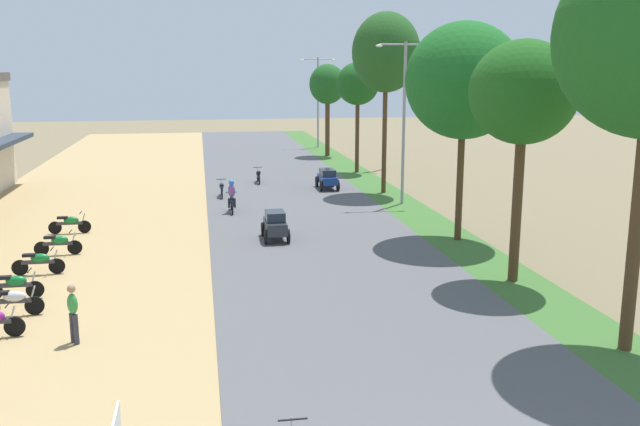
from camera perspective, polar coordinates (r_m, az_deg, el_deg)
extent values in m
cube|color=#2D3847|center=(43.37, -24.35, 5.30)|extent=(1.20, 9.01, 0.25)
cylinder|color=black|center=(20.90, -23.64, -8.49)|extent=(0.56, 0.06, 0.56)
cylinder|color=#A5A8AD|center=(20.83, -23.86, -7.79)|extent=(0.26, 0.05, 0.68)
cylinder|color=black|center=(20.73, -24.11, -6.82)|extent=(0.04, 0.54, 0.04)
cylinder|color=black|center=(22.43, -22.25, -7.01)|extent=(0.56, 0.06, 0.56)
cube|color=#333338|center=(22.52, -23.84, -6.58)|extent=(1.12, 0.12, 0.12)
ellipsoid|color=silver|center=(22.46, -23.67, -6.24)|extent=(0.64, 0.28, 0.32)
cube|color=black|center=(22.51, -24.59, -5.96)|extent=(0.44, 0.20, 0.10)
cylinder|color=#A5A8AD|center=(22.36, -22.46, -6.35)|extent=(0.26, 0.05, 0.68)
cylinder|color=black|center=(22.27, -22.68, -5.45)|extent=(0.04, 0.54, 0.04)
cylinder|color=black|center=(23.98, -22.22, -5.80)|extent=(0.56, 0.06, 0.56)
cube|color=#333338|center=(24.07, -23.70, -5.41)|extent=(1.12, 0.12, 0.12)
ellipsoid|color=#14722D|center=(24.01, -23.54, -5.09)|extent=(0.64, 0.28, 0.32)
cube|color=black|center=(24.07, -24.40, -4.83)|extent=(0.44, 0.20, 0.10)
cylinder|color=#A5A8AD|center=(23.91, -22.41, -5.19)|extent=(0.26, 0.05, 0.68)
cylinder|color=black|center=(23.83, -22.62, -4.34)|extent=(0.04, 0.54, 0.04)
cylinder|color=black|center=(26.44, -20.66, -4.07)|extent=(0.56, 0.06, 0.56)
cylinder|color=black|center=(26.71, -23.28, -4.12)|extent=(0.56, 0.06, 0.56)
cube|color=#333338|center=(26.52, -22.01, -3.73)|extent=(1.12, 0.12, 0.12)
ellipsoid|color=#14722D|center=(26.47, -21.86, -3.43)|extent=(0.64, 0.28, 0.32)
cube|color=black|center=(26.52, -22.64, -3.20)|extent=(0.44, 0.20, 0.10)
cylinder|color=#A5A8AD|center=(26.38, -20.83, -3.51)|extent=(0.26, 0.05, 0.68)
cylinder|color=black|center=(26.30, -21.02, -2.74)|extent=(0.04, 0.54, 0.04)
cylinder|color=black|center=(28.89, -19.36, -2.66)|extent=(0.56, 0.06, 0.56)
cylinder|color=black|center=(29.13, -21.77, -2.72)|extent=(0.56, 0.06, 0.56)
cube|color=#333338|center=(28.97, -20.60, -2.35)|extent=(1.12, 0.12, 0.12)
ellipsoid|color=#14722D|center=(28.92, -20.46, -2.07)|extent=(0.64, 0.28, 0.32)
cube|color=black|center=(28.96, -21.18, -1.86)|extent=(0.44, 0.20, 0.10)
cylinder|color=#A5A8AD|center=(28.84, -19.52, -2.14)|extent=(0.26, 0.05, 0.68)
cylinder|color=black|center=(28.77, -19.69, -1.43)|extent=(0.04, 0.54, 0.04)
cylinder|color=black|center=(32.44, -18.65, -1.07)|extent=(0.56, 0.06, 0.56)
cylinder|color=black|center=(32.66, -20.80, -1.14)|extent=(0.56, 0.06, 0.56)
cube|color=#333338|center=(32.50, -19.75, -0.79)|extent=(1.12, 0.12, 0.12)
ellipsoid|color=#14722D|center=(32.46, -19.63, -0.55)|extent=(0.64, 0.28, 0.32)
cube|color=black|center=(32.50, -20.27, -0.36)|extent=(0.44, 0.20, 0.10)
cylinder|color=#A5A8AD|center=(32.39, -18.79, -0.61)|extent=(0.26, 0.05, 0.68)
cylinder|color=black|center=(32.33, -18.94, 0.03)|extent=(0.04, 0.54, 0.04)
cylinder|color=#33333D|center=(19.72, -19.28, -8.95)|extent=(0.14, 0.14, 0.82)
cylinder|color=#33333D|center=(19.87, -19.52, -8.81)|extent=(0.14, 0.14, 0.82)
ellipsoid|color=#338C3F|center=(19.57, -19.54, -6.99)|extent=(0.41, 0.43, 0.56)
sphere|color=#9E7556|center=(19.45, -19.62, -5.84)|extent=(0.22, 0.22, 0.22)
cylinder|color=#4C351E|center=(19.22, 24.39, -0.98)|extent=(0.34, 0.34, 6.55)
cylinder|color=#4C351E|center=(24.33, 15.78, 0.83)|extent=(0.34, 0.34, 5.44)
ellipsoid|color=#1E5819|center=(23.93, 16.27, 9.45)|extent=(3.53, 3.53, 3.40)
cylinder|color=#4C351E|center=(29.73, 11.35, 2.87)|extent=(0.28, 0.28, 5.32)
ellipsoid|color=#1B6121|center=(29.39, 11.67, 10.53)|extent=(4.77, 4.77, 4.74)
cylinder|color=#4C351E|center=(40.37, 5.28, 6.39)|extent=(0.26, 0.26, 6.74)
ellipsoid|color=#21511E|center=(40.19, 5.41, 12.92)|extent=(3.83, 3.83, 4.45)
cylinder|color=#4C351E|center=(48.37, 3.05, 6.44)|extent=(0.27, 0.27, 5.25)
ellipsoid|color=#1A531C|center=(48.16, 3.10, 10.49)|extent=(2.89, 2.89, 2.88)
cylinder|color=#4C351E|center=(57.33, 0.61, 7.14)|extent=(0.37, 0.37, 4.91)
ellipsoid|color=#1C541E|center=(57.15, 0.62, 10.47)|extent=(2.93, 2.93, 3.20)
cylinder|color=gray|center=(37.06, 6.85, 7.19)|extent=(0.16, 0.16, 8.44)
cylinder|color=gray|center=(36.77, 5.93, 13.52)|extent=(1.40, 0.08, 0.08)
ellipsoid|color=silver|center=(36.58, 4.85, 13.44)|extent=(0.36, 0.20, 0.14)
cylinder|color=gray|center=(37.17, 8.07, 13.45)|extent=(1.40, 0.08, 0.08)
ellipsoid|color=silver|center=(37.38, 9.12, 13.30)|extent=(0.36, 0.20, 0.14)
cylinder|color=gray|center=(63.34, -0.17, 8.97)|extent=(0.16, 0.16, 7.96)
cylinder|color=gray|center=(63.15, -0.81, 12.44)|extent=(1.40, 0.08, 0.08)
ellipsoid|color=silver|center=(63.04, -1.46, 12.37)|extent=(0.36, 0.20, 0.14)
cylinder|color=gray|center=(63.38, 0.47, 12.44)|extent=(1.40, 0.08, 0.08)
ellipsoid|color=silver|center=(63.51, 1.10, 12.37)|extent=(0.36, 0.20, 0.14)
cylinder|color=brown|center=(50.04, 5.29, 8.19)|extent=(0.20, 0.20, 8.15)
cube|color=#473323|center=(49.94, 5.37, 12.28)|extent=(1.80, 0.10, 0.10)
cube|color=#282D33|center=(29.48, -3.68, -1.08)|extent=(0.84, 1.95, 0.50)
cube|color=#232B38|center=(29.33, -3.68, -0.24)|extent=(0.77, 1.10, 0.40)
cylinder|color=black|center=(30.18, -4.70, -1.33)|extent=(0.10, 0.60, 0.60)
cylinder|color=black|center=(30.27, -2.93, -1.27)|extent=(0.10, 0.60, 0.60)
cylinder|color=black|center=(28.82, -4.45, -1.96)|extent=(0.10, 0.60, 0.60)
cylinder|color=black|center=(28.92, -2.60, -1.89)|extent=(0.10, 0.60, 0.60)
cube|color=navy|center=(41.72, 0.59, 2.77)|extent=(0.88, 2.25, 0.44)
cube|color=#232B38|center=(41.56, 0.62, 3.32)|extent=(0.81, 1.30, 0.40)
cylinder|color=black|center=(41.06, 1.47, 2.26)|extent=(0.11, 0.64, 0.64)
cylinder|color=black|center=(40.89, 0.11, 2.23)|extent=(0.11, 0.64, 0.64)
cylinder|color=black|center=(42.63, 1.05, 2.62)|extent=(0.11, 0.64, 0.64)
cylinder|color=black|center=(42.46, -0.26, 2.59)|extent=(0.11, 0.64, 0.64)
cylinder|color=black|center=(13.18, -2.25, -16.48)|extent=(0.54, 0.04, 0.04)
cylinder|color=black|center=(35.95, -7.25, 0.72)|extent=(0.06, 0.56, 0.56)
cylinder|color=black|center=(34.73, -7.15, 0.33)|extent=(0.06, 0.56, 0.56)
cube|color=#333338|center=(35.30, -7.21, 0.82)|extent=(0.12, 1.12, 0.12)
ellipsoid|color=#1E4CA5|center=(35.36, -7.22, 1.06)|extent=(0.28, 0.64, 0.32)
cube|color=black|center=(34.98, -7.20, 1.15)|extent=(0.20, 0.44, 0.10)
cylinder|color=#A5A8AD|center=(35.84, -7.25, 1.13)|extent=(0.05, 0.26, 0.68)
cylinder|color=black|center=(35.71, -7.27, 1.69)|extent=(0.54, 0.04, 0.04)
ellipsoid|color=#724C8C|center=(34.99, -7.22, 1.82)|extent=(0.36, 0.28, 0.64)
sphere|color=blue|center=(34.96, -7.24, 2.47)|extent=(0.28, 0.28, 0.28)
cylinder|color=#2D2D38|center=(35.20, -7.43, 0.81)|extent=(0.12, 0.12, 0.48)
cylinder|color=#2D2D38|center=(35.21, -6.97, 0.83)|extent=(0.12, 0.12, 0.48)
cylinder|color=black|center=(40.15, -8.05, 1.87)|extent=(0.06, 0.56, 0.56)
cylinder|color=black|center=(38.93, -7.99, 1.56)|extent=(0.06, 0.56, 0.56)
cube|color=#333338|center=(39.51, -8.03, 1.97)|extent=(0.12, 1.12, 0.12)
ellipsoid|color=#1E4CA5|center=(39.56, -8.04, 2.19)|extent=(0.28, 0.64, 0.32)
cube|color=black|center=(39.19, -8.03, 2.28)|extent=(0.20, 0.44, 0.10)
cylinder|color=#A5A8AD|center=(40.04, -8.06, 2.24)|extent=(0.05, 0.26, 0.68)
cylinder|color=black|center=(39.93, -8.07, 2.75)|extent=(0.54, 0.04, 0.04)
cylinder|color=black|center=(44.65, -5.11, 2.95)|extent=(0.06, 0.56, 0.56)
cylinder|color=black|center=(43.43, -4.98, 2.70)|extent=(0.06, 0.56, 0.56)
cube|color=#333338|center=(44.01, -5.05, 3.06)|extent=(0.12, 1.12, 0.12)
ellipsoid|color=black|center=(44.07, -5.06, 3.25)|extent=(0.28, 0.64, 0.32)
cube|color=black|center=(43.70, -5.02, 3.34)|extent=(0.20, 0.44, 0.10)
cylinder|color=#A5A8AD|center=(44.55, -5.11, 3.28)|extent=(0.05, 0.26, 0.68)
cylinder|color=black|center=(44.44, -5.11, 3.74)|extent=(0.54, 0.04, 0.04)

